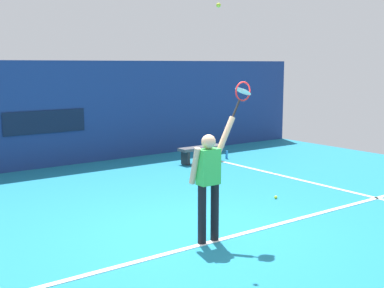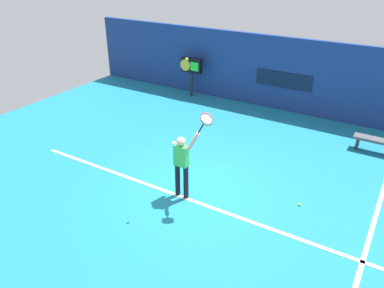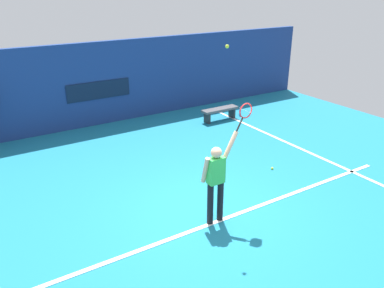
{
  "view_description": "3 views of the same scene",
  "coord_description": "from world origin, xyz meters",
  "views": [
    {
      "loc": [
        -4.84,
        -6.35,
        2.74
      ],
      "look_at": [
        -0.08,
        0.03,
        1.48
      ],
      "focal_mm": 47.68,
      "sensor_mm": 36.0,
      "label": 1
    },
    {
      "loc": [
        4.33,
        -7.2,
        5.66
      ],
      "look_at": [
        -0.17,
        0.16,
        1.24
      ],
      "focal_mm": 35.49,
      "sensor_mm": 36.0,
      "label": 2
    },
    {
      "loc": [
        -4.19,
        -6.03,
        4.65
      ],
      "look_at": [
        -0.19,
        0.33,
        1.51
      ],
      "focal_mm": 36.52,
      "sensor_mm": 36.0,
      "label": 3
    }
  ],
  "objects": [
    {
      "name": "tennis_racket",
      "position": [
        0.55,
        -0.43,
        2.28
      ],
      "size": [
        0.44,
        0.27,
        0.61
      ],
      "color": "black"
    },
    {
      "name": "court_baseline",
      "position": [
        0.0,
        -0.47,
        0.01
      ],
      "size": [
        10.0,
        0.1,
        0.01
      ],
      "primitive_type": "cube",
      "color": "white",
      "rests_on": "ground_plane"
    },
    {
      "name": "tennis_ball",
      "position": [
        0.06,
        -0.43,
        3.59
      ],
      "size": [
        0.07,
        0.07,
        0.07
      ],
      "primitive_type": "sphere",
      "color": "#CCE033"
    },
    {
      "name": "spare_ball",
      "position": [
        2.6,
        0.75,
        0.03
      ],
      "size": [
        0.07,
        0.07,
        0.07
      ],
      "primitive_type": "sphere",
      "color": "#CCE033",
      "rests_on": "ground_plane"
    },
    {
      "name": "back_wall",
      "position": [
        0.0,
        6.73,
        1.41
      ],
      "size": [
        18.0,
        0.2,
        2.83
      ],
      "primitive_type": "cube",
      "color": "navy",
      "rests_on": "ground_plane"
    },
    {
      "name": "sponsor_banner_center",
      "position": [
        0.0,
        6.61,
        1.23
      ],
      "size": [
        2.2,
        0.03,
        0.6
      ],
      "primitive_type": "cube",
      "color": "#0C1933"
    },
    {
      "name": "tennis_player",
      "position": [
        -0.1,
        -0.42,
        1.01
      ],
      "size": [
        0.76,
        0.31,
        1.94
      ],
      "color": "black",
      "rests_on": "ground_plane"
    },
    {
      "name": "court_bench",
      "position": [
        3.77,
        4.76,
        0.34
      ],
      "size": [
        1.4,
        0.36,
        0.45
      ],
      "color": "#4C4C51",
      "rests_on": "ground_plane"
    },
    {
      "name": "court_sideline",
      "position": [
        4.29,
        2.0,
        0.01
      ],
      "size": [
        0.1,
        7.0,
        0.01
      ],
      "primitive_type": "cube",
      "color": "white",
      "rests_on": "ground_plane"
    },
    {
      "name": "water_bottle",
      "position": [
        4.7,
        4.76,
        0.12
      ],
      "size": [
        0.07,
        0.07,
        0.24
      ],
      "primitive_type": "cylinder",
      "color": "#338CD8",
      "rests_on": "ground_plane"
    },
    {
      "name": "ground_plane",
      "position": [
        0.0,
        0.0,
        0.0
      ],
      "size": [
        18.0,
        18.0,
        0.0
      ],
      "primitive_type": "plane",
      "color": "teal"
    }
  ]
}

